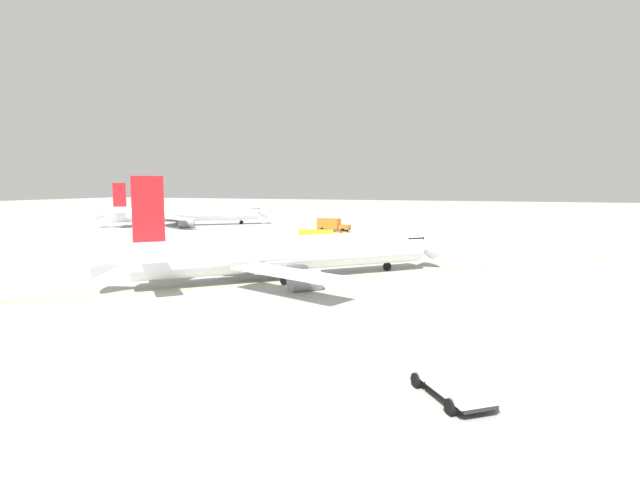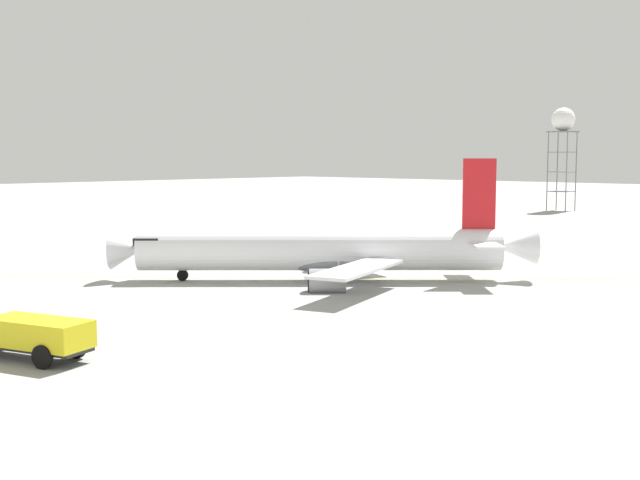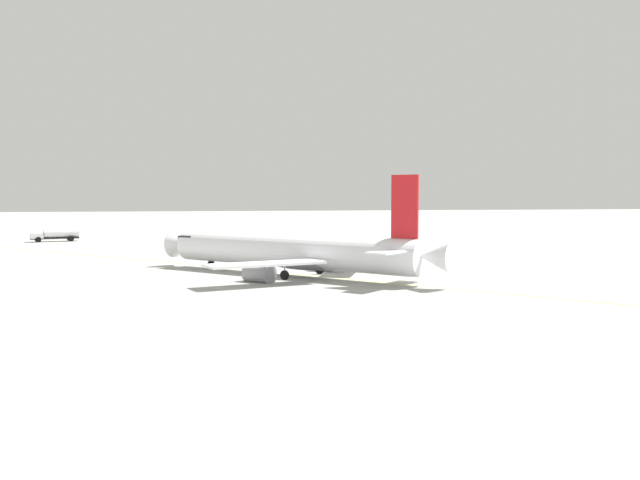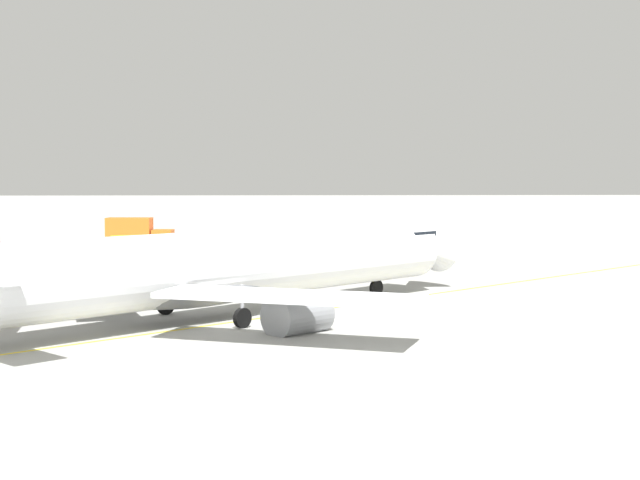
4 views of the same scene
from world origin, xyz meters
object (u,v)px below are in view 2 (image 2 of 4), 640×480
Objects in this scene: radar_tower at (563,125)px; pushback_tug_truck at (343,238)px; airliner_main at (325,251)px; fire_tender_truck at (25,334)px.

pushback_tug_truck is at bearing -82.84° from radar_tower.
airliner_main is 6.06× the size of pushback_tug_truck.
radar_tower reaches higher than airliner_main.
airliner_main reaches higher than pushback_tug_truck.
airliner_main is 34.23m from pushback_tug_truck.
fire_tender_truck is 153.02m from radar_tower.
pushback_tug_truck is 0.23× the size of radar_tower.
airliner_main is 117.53m from radar_tower.
airliner_main is at bearing 1.46° from pushback_tug_truck.
fire_tender_truck is 0.41× the size of radar_tower.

